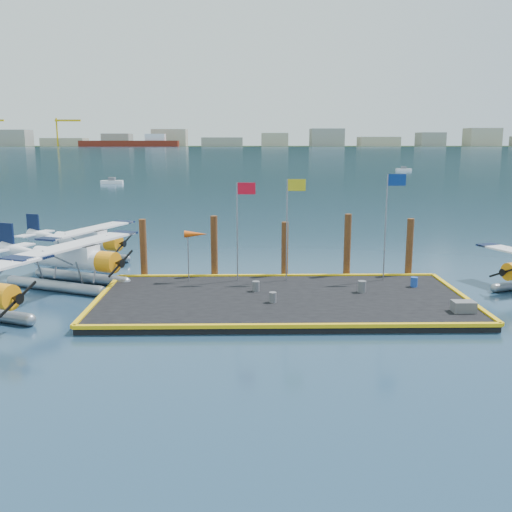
{
  "coord_description": "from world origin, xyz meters",
  "views": [
    {
      "loc": [
        -1.97,
        -30.27,
        8.85
      ],
      "look_at": [
        -1.4,
        2.0,
        2.3
      ],
      "focal_mm": 40.0,
      "sensor_mm": 36.0,
      "label": 1
    }
  ],
  "objects": [
    {
      "name": "windsock",
      "position": [
        -5.03,
        3.8,
        3.23
      ],
      "size": [
        1.4,
        0.44,
        3.12
      ],
      "color": "gray",
      "rests_on": "dock"
    },
    {
      "name": "far_backdrop",
      "position": [
        239.91,
        1737.52,
        9.45
      ],
      "size": [
        3050.0,
        2050.0,
        810.0
      ],
      "color": "black",
      "rests_on": "ground"
    },
    {
      "name": "crate",
      "position": [
        8.94,
        -2.95,
        0.68
      ],
      "size": [
        1.11,
        0.74,
        0.56
      ],
      "primitive_type": "cube",
      "color": "#545559",
      "rests_on": "dock"
    },
    {
      "name": "ground",
      "position": [
        0.0,
        0.0,
        0.0
      ],
      "size": [
        4000.0,
        4000.0,
        0.0
      ],
      "primitive_type": "plane",
      "color": "#1A354F",
      "rests_on": "ground"
    },
    {
      "name": "drum_2",
      "position": [
        4.59,
        0.91,
        0.73
      ],
      "size": [
        0.47,
        0.47,
        0.66
      ],
      "primitive_type": "cylinder",
      "color": "#545559",
      "rests_on": "dock"
    },
    {
      "name": "seaplane_c",
      "position": [
        -13.71,
        11.03,
        1.48
      ],
      "size": [
        8.87,
        9.36,
        3.4
      ],
      "rotation": [
        0.0,
        0.0,
        -1.96
      ],
      "color": "gray",
      "rests_on": "ground"
    },
    {
      "name": "drum_4",
      "position": [
        7.92,
        2.09,
        0.69
      ],
      "size": [
        0.41,
        0.41,
        0.58
      ],
      "primitive_type": "cylinder",
      "color": "#1C409C",
      "rests_on": "dock"
    },
    {
      "name": "piling_3",
      "position": [
        4.5,
        5.4,
        2.15
      ],
      "size": [
        0.44,
        0.44,
        4.3
      ],
      "primitive_type": "cylinder",
      "color": "#442313",
      "rests_on": "ground"
    },
    {
      "name": "seaplane_b",
      "position": [
        -12.55,
        3.89,
        1.61
      ],
      "size": [
        9.64,
        10.13,
        3.7
      ],
      "rotation": [
        0.0,
        0.0,
        -1.99
      ],
      "color": "gray",
      "rests_on": "ground"
    },
    {
      "name": "piling_2",
      "position": [
        0.5,
        5.4,
        1.9
      ],
      "size": [
        0.44,
        0.44,
        3.8
      ],
      "primitive_type": "cylinder",
      "color": "#442313",
      "rests_on": "ground"
    },
    {
      "name": "flagpole_blue",
      "position": [
        6.7,
        3.8,
        4.69
      ],
      "size": [
        1.14,
        0.08,
        6.5
      ],
      "color": "gray",
      "rests_on": "dock"
    },
    {
      "name": "piling_0",
      "position": [
        -8.5,
        5.4,
        2.0
      ],
      "size": [
        0.44,
        0.44,
        4.0
      ],
      "primitive_type": "cylinder",
      "color": "#442313",
      "rests_on": "ground"
    },
    {
      "name": "drum_3",
      "position": [
        -0.56,
        -1.07,
        0.68
      ],
      "size": [
        0.4,
        0.4,
        0.56
      ],
      "primitive_type": "cylinder",
      "color": "#545559",
      "rests_on": "dock"
    },
    {
      "name": "piling_1",
      "position": [
        -4.0,
        5.4,
        2.1
      ],
      "size": [
        0.44,
        0.44,
        4.2
      ],
      "primitive_type": "cylinder",
      "color": "#442313",
      "rests_on": "ground"
    },
    {
      "name": "flagpole_yellow",
      "position": [
        0.7,
        3.8,
        4.51
      ],
      "size": [
        1.14,
        0.08,
        6.2
      ],
      "color": "gray",
      "rests_on": "dock"
    },
    {
      "name": "piling_4",
      "position": [
        8.5,
        5.4,
        2.0
      ],
      "size": [
        0.44,
        0.44,
        4.0
      ],
      "primitive_type": "cylinder",
      "color": "#442313",
      "rests_on": "ground"
    },
    {
      "name": "drum_0",
      "position": [
        -1.42,
        1.24,
        0.69
      ],
      "size": [
        0.42,
        0.42,
        0.59
      ],
      "primitive_type": "cylinder",
      "color": "#545559",
      "rests_on": "dock"
    },
    {
      "name": "dock_bumpers",
      "position": [
        0.0,
        0.0,
        0.49
      ],
      "size": [
        20.25,
        10.25,
        0.18
      ],
      "primitive_type": null,
      "color": "yellow",
      "rests_on": "dock"
    },
    {
      "name": "dock",
      "position": [
        0.0,
        0.0,
        0.2
      ],
      "size": [
        20.0,
        10.0,
        0.4
      ],
      "primitive_type": "cube",
      "color": "black",
      "rests_on": "ground"
    },
    {
      "name": "flagpole_red",
      "position": [
        -2.29,
        3.8,
        4.4
      ],
      "size": [
        1.14,
        0.08,
        6.0
      ],
      "color": "gray",
      "rests_on": "dock"
    }
  ]
}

